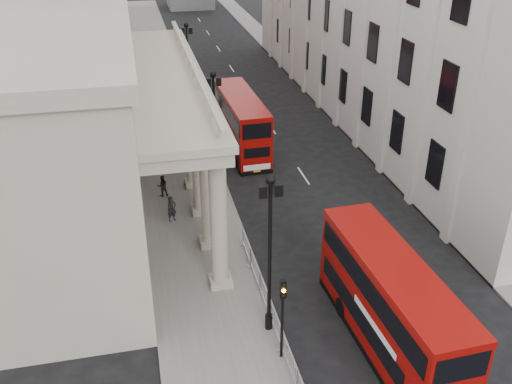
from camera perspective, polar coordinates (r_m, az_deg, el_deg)
The scene contains 14 objects.
sidewalk_west at distance 50.64m, azimuth -8.42°, elevation 5.61°, with size 6.00×140.00×0.12m, color slate.
sidewalk_east at distance 54.14m, azimuth 9.35°, elevation 7.03°, with size 3.00×140.00×0.12m, color slate.
kerb at distance 50.89m, azimuth -5.10°, elevation 5.93°, with size 0.20×140.00×0.14m, color slate.
portico_building at distance 37.50m, azimuth -18.91°, elevation 6.04°, with size 9.00×28.00×12.00m, color #A49B8A.
lamp_post_south at distance 25.74m, azimuth 1.38°, elevation -5.37°, with size 1.05×0.44×8.32m.
lamp_post_mid at distance 39.83m, azimuth -4.15°, elevation 7.07°, with size 1.05×0.44×8.32m.
lamp_post_north at distance 54.97m, azimuth -6.79°, elevation 12.85°, with size 1.05×0.44×8.32m.
traffic_light at distance 25.26m, azimuth 2.67°, elevation -11.23°, with size 0.28×0.33×4.30m.
crowd_barriers at distance 27.06m, azimuth 2.74°, elevation -14.87°, with size 0.50×18.75×1.10m.
bus_near at distance 27.07m, azimuth 13.30°, elevation -10.86°, with size 3.06×10.84×4.63m.
bus_far at distance 46.81m, azimuth -1.49°, elevation 7.05°, with size 2.83×10.54×4.52m.
pedestrian_a at distance 36.91m, azimuth -8.43°, elevation -1.68°, with size 0.63×0.42×1.74m, color black.
pedestrian_b at distance 40.10m, azimuth -9.34°, elevation 0.62°, with size 0.75×0.58×1.54m, color black.
pedestrian_c at distance 38.55m, azimuth -5.43°, elevation 0.00°, with size 0.93×0.60×1.89m, color black.
Camera 1 is at (-5.88, -16.86, 19.04)m, focal length 40.00 mm.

